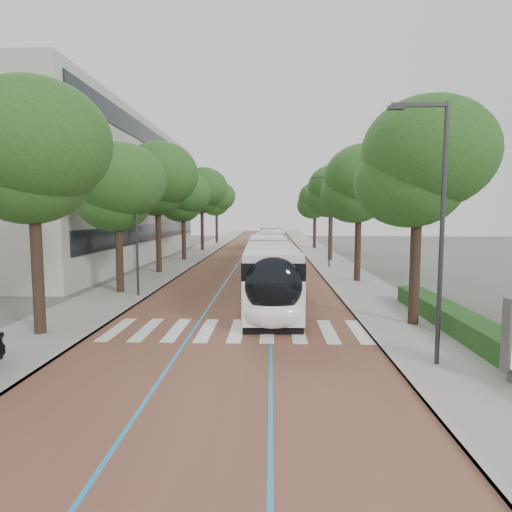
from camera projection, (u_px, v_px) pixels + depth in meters
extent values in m
plane|color=#51544C|center=(230.00, 338.00, 16.63)|extent=(160.00, 160.00, 0.00)
cube|color=brown|center=(259.00, 251.00, 56.42)|extent=(11.00, 140.00, 0.02)
cube|color=gray|center=(203.00, 250.00, 56.68)|extent=(4.00, 140.00, 0.12)
cube|color=gray|center=(316.00, 251.00, 56.15)|extent=(4.00, 140.00, 0.12)
cube|color=gray|center=(217.00, 250.00, 56.61)|extent=(0.20, 140.00, 0.14)
cube|color=gray|center=(301.00, 251.00, 56.22)|extent=(0.20, 140.00, 0.14)
cube|color=silver|center=(117.00, 329.00, 17.79)|extent=(0.55, 3.60, 0.01)
cube|color=silver|center=(147.00, 329.00, 17.75)|extent=(0.55, 3.60, 0.01)
cube|color=silver|center=(177.00, 330.00, 17.70)|extent=(0.55, 3.60, 0.01)
cube|color=silver|center=(207.00, 330.00, 17.66)|extent=(0.55, 3.60, 0.01)
cube|color=silver|center=(237.00, 330.00, 17.62)|extent=(0.55, 3.60, 0.01)
cube|color=silver|center=(267.00, 330.00, 17.57)|extent=(0.55, 3.60, 0.01)
cube|color=silver|center=(298.00, 331.00, 17.53)|extent=(0.55, 3.60, 0.01)
cube|color=silver|center=(328.00, 331.00, 17.48)|extent=(0.55, 3.60, 0.01)
cube|color=silver|center=(359.00, 331.00, 17.44)|extent=(0.55, 3.60, 0.01)
cube|color=teal|center=(247.00, 251.00, 56.47)|extent=(0.12, 126.00, 0.01)
cube|color=teal|center=(271.00, 251.00, 56.36)|extent=(0.12, 126.00, 0.01)
cube|color=#A5A299|center=(69.00, 193.00, 44.49)|extent=(18.00, 40.00, 14.00)
cube|color=black|center=(156.00, 232.00, 44.56)|extent=(0.12, 38.00, 1.60)
cube|color=black|center=(155.00, 201.00, 44.25)|extent=(0.12, 38.00, 1.60)
cube|color=black|center=(154.00, 169.00, 43.94)|extent=(0.12, 38.00, 1.60)
cube|color=black|center=(154.00, 140.00, 43.65)|extent=(0.12, 38.00, 1.60)
cube|color=#183F15|center=(468.00, 327.00, 16.26)|extent=(1.20, 14.00, 0.80)
cylinder|color=#2E2E31|center=(442.00, 236.00, 13.01)|extent=(0.14, 0.14, 8.00)
cube|color=#2E2E31|center=(420.00, 105.00, 12.66)|extent=(1.70, 0.12, 0.12)
cube|color=#2E2E31|center=(396.00, 108.00, 12.69)|extent=(0.50, 0.20, 0.10)
cylinder|color=#2E2E31|center=(330.00, 222.00, 37.88)|extent=(0.14, 0.14, 8.00)
cube|color=#2E2E31|center=(321.00, 177.00, 37.53)|extent=(1.70, 0.12, 0.12)
cube|color=#2E2E31|center=(313.00, 178.00, 37.56)|extent=(0.50, 0.20, 0.10)
cylinder|color=#2E2E31|center=(136.00, 226.00, 24.40)|extent=(0.14, 0.14, 8.00)
cylinder|color=black|center=(38.00, 275.00, 16.66)|extent=(0.44, 0.44, 4.89)
ellipsoid|color=#214A17|center=(32.00, 159.00, 16.23)|extent=(5.54, 5.54, 4.71)
cylinder|color=black|center=(119.00, 258.00, 25.64)|extent=(0.44, 0.44, 4.36)
ellipsoid|color=#214A17|center=(117.00, 191.00, 25.25)|extent=(5.24, 5.24, 4.46)
cylinder|color=black|center=(159.00, 241.00, 34.55)|extent=(0.44, 0.44, 5.21)
ellipsoid|color=#214A17|center=(157.00, 182.00, 34.09)|extent=(6.04, 6.04, 5.13)
cylinder|color=black|center=(184.00, 239.00, 44.53)|extent=(0.44, 0.44, 4.53)
ellipsoid|color=#214A17|center=(183.00, 199.00, 44.13)|extent=(5.22, 5.22, 4.44)
cylinder|color=black|center=(202.00, 230.00, 56.42)|extent=(0.44, 0.44, 5.41)
ellipsoid|color=#214A17|center=(202.00, 193.00, 55.94)|extent=(6.28, 6.28, 5.34)
cylinder|color=black|center=(217.00, 228.00, 71.36)|extent=(0.44, 0.44, 5.10)
ellipsoid|color=#214A17|center=(216.00, 200.00, 70.91)|extent=(5.79, 5.79, 4.93)
cylinder|color=black|center=(415.00, 272.00, 18.12)|extent=(0.44, 0.44, 4.74)
ellipsoid|color=#214A17|center=(418.00, 169.00, 17.70)|extent=(5.42, 5.42, 4.61)
cylinder|color=black|center=(358.00, 249.00, 30.06)|extent=(0.44, 0.44, 4.73)
ellipsoid|color=#214A17|center=(359.00, 187.00, 29.64)|extent=(5.52, 5.52, 4.70)
cylinder|color=black|center=(330.00, 237.00, 43.97)|extent=(0.44, 0.44, 4.92)
ellipsoid|color=#214A17|center=(331.00, 193.00, 43.54)|extent=(5.39, 5.39, 4.58)
cylinder|color=black|center=(315.00, 232.00, 59.90)|extent=(0.44, 0.44, 4.65)
ellipsoid|color=#214A17|center=(315.00, 202.00, 59.49)|extent=(5.17, 5.17, 4.39)
cylinder|color=black|center=(269.00, 263.00, 26.39)|extent=(2.32, 0.96, 2.30)
cube|color=white|center=(271.00, 285.00, 21.34)|extent=(2.73, 9.42, 1.82)
cube|color=black|center=(271.00, 263.00, 21.23)|extent=(2.76, 9.23, 0.97)
cube|color=silver|center=(271.00, 250.00, 21.17)|extent=(2.67, 9.23, 0.31)
cube|color=black|center=(271.00, 307.00, 21.44)|extent=(2.67, 9.04, 0.35)
cube|color=white|center=(268.00, 264.00, 30.74)|extent=(2.69, 7.80, 1.82)
cube|color=black|center=(268.00, 248.00, 30.63)|extent=(2.72, 7.64, 0.97)
cube|color=silver|center=(268.00, 239.00, 30.57)|extent=(2.63, 7.64, 0.31)
cube|color=black|center=(268.00, 278.00, 30.85)|extent=(2.63, 7.49, 0.35)
ellipsoid|color=black|center=(273.00, 286.00, 16.76)|extent=(2.38, 1.16, 2.28)
ellipsoid|color=white|center=(273.00, 314.00, 16.82)|extent=(2.37, 1.06, 1.14)
cylinder|color=black|center=(247.00, 310.00, 19.15)|extent=(0.32, 1.01, 1.00)
cylinder|color=black|center=(297.00, 310.00, 19.13)|extent=(0.32, 1.01, 1.00)
cylinder|color=black|center=(252.00, 271.00, 32.49)|extent=(0.32, 1.01, 1.00)
cylinder|color=black|center=(282.00, 271.00, 32.47)|extent=(0.32, 1.01, 1.00)
cylinder|color=black|center=(250.00, 289.00, 24.49)|extent=(0.32, 1.01, 1.00)
cylinder|color=black|center=(289.00, 290.00, 24.46)|extent=(0.32, 1.01, 1.00)
cube|color=white|center=(272.00, 251.00, 41.42)|extent=(2.83, 12.06, 1.82)
cube|color=black|center=(272.00, 239.00, 41.31)|extent=(2.86, 11.82, 0.97)
cube|color=silver|center=(272.00, 233.00, 41.25)|extent=(2.77, 11.82, 0.31)
cube|color=black|center=(272.00, 262.00, 41.52)|extent=(2.76, 11.58, 0.35)
ellipsoid|color=black|center=(270.00, 248.00, 35.54)|extent=(2.38, 1.16, 2.28)
ellipsoid|color=white|center=(270.00, 262.00, 35.60)|extent=(2.38, 1.06, 1.14)
cylinder|color=black|center=(258.00, 263.00, 37.99)|extent=(0.33, 1.01, 1.00)
cylinder|color=black|center=(284.00, 263.00, 37.85)|extent=(0.33, 1.01, 1.00)
cylinder|color=black|center=(262.00, 255.00, 45.34)|extent=(0.33, 1.01, 1.00)
cylinder|color=black|center=(284.00, 255.00, 45.20)|extent=(0.33, 1.01, 1.00)
cube|color=white|center=(270.00, 242.00, 55.33)|extent=(2.68, 12.04, 1.82)
cube|color=black|center=(270.00, 233.00, 55.22)|extent=(2.72, 11.80, 0.97)
cube|color=silver|center=(270.00, 228.00, 55.16)|extent=(2.63, 11.80, 0.31)
cube|color=black|center=(270.00, 250.00, 55.43)|extent=(2.63, 11.56, 0.35)
ellipsoid|color=black|center=(270.00, 239.00, 49.44)|extent=(2.37, 1.14, 2.28)
ellipsoid|color=white|center=(270.00, 248.00, 49.50)|extent=(2.37, 1.04, 1.14)
cylinder|color=black|center=(261.00, 250.00, 51.84)|extent=(0.32, 1.00, 1.00)
cylinder|color=black|center=(279.00, 250.00, 51.80)|extent=(0.32, 1.00, 1.00)
cylinder|color=black|center=(261.00, 245.00, 59.21)|extent=(0.32, 1.00, 1.00)
cylinder|color=black|center=(278.00, 246.00, 59.16)|extent=(0.32, 1.00, 1.00)
cube|color=white|center=(270.00, 237.00, 67.84)|extent=(2.98, 12.09, 1.82)
cube|color=black|center=(270.00, 230.00, 67.73)|extent=(3.01, 11.85, 0.97)
cube|color=silver|center=(270.00, 226.00, 67.66)|extent=(2.92, 11.85, 0.31)
cube|color=black|center=(270.00, 244.00, 67.94)|extent=(2.91, 11.61, 0.35)
ellipsoid|color=black|center=(272.00, 234.00, 61.94)|extent=(2.39, 1.19, 2.28)
ellipsoid|color=white|center=(272.00, 242.00, 62.00)|extent=(2.39, 1.09, 1.14)
cylinder|color=black|center=(263.00, 243.00, 64.32)|extent=(0.34, 1.01, 1.00)
cylinder|color=black|center=(278.00, 243.00, 64.33)|extent=(0.34, 1.01, 1.00)
cylinder|color=black|center=(263.00, 240.00, 71.69)|extent=(0.34, 1.01, 1.00)
cylinder|color=black|center=(276.00, 240.00, 71.70)|extent=(0.34, 1.01, 1.00)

